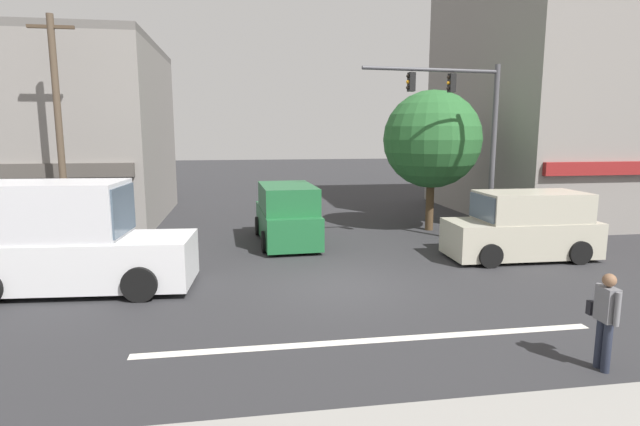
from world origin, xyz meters
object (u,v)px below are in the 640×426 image
Objects in this scene: van_crossing_center at (287,215)px; box_truck_crossing_leftbound at (69,242)px; van_crossing_rightbound at (524,227)px; utility_pole_near_left at (59,132)px; traffic_light_mast at (469,125)px; street_tree at (432,140)px; pedestrian_foreground_with_bag at (605,315)px.

box_truck_crossing_leftbound is at bearing -141.79° from van_crossing_center.
van_crossing_center and van_crossing_rightbound have the same top height.
traffic_light_mast is at bearing -6.34° from utility_pole_near_left.
street_tree reaches higher than box_truck_crossing_leftbound.
traffic_light_mast is (13.46, -1.50, 0.21)m from utility_pole_near_left.
pedestrian_foreground_with_bag is at bearing -67.84° from van_crossing_center.
street_tree is 13.50m from box_truck_crossing_leftbound.
traffic_light_mast is at bearing 78.98° from pedestrian_foreground_with_bag.
van_crossing_center is 1.01× the size of van_crossing_rightbound.
van_crossing_center is 0.81× the size of box_truck_crossing_leftbound.
street_tree is 3.35× the size of pedestrian_foreground_with_bag.
box_truck_crossing_leftbound is at bearing -174.84° from van_crossing_rightbound.
street_tree is at bearing 92.29° from traffic_light_mast.
van_crossing_rightbound is (14.53, -3.43, -2.96)m from utility_pole_near_left.
street_tree is at bearing 13.46° from van_crossing_center.
van_crossing_rightbound is (1.07, -1.93, -3.17)m from traffic_light_mast.
box_truck_crossing_leftbound is at bearing -71.80° from utility_pole_near_left.
street_tree is 5.67m from van_crossing_rightbound.
van_crossing_center is at bearing 154.14° from van_crossing_rightbound.
traffic_light_mast reaches higher than van_crossing_rightbound.
utility_pole_near_left is 13.54m from traffic_light_mast.
street_tree is 2.99m from traffic_light_mast.
street_tree is at bearing 103.65° from van_crossing_rightbound.
box_truck_crossing_leftbound reaches higher than pedestrian_foreground_with_bag.
van_crossing_center is at bearing 0.20° from utility_pole_near_left.
traffic_light_mast is 3.71× the size of pedestrian_foreground_with_bag.
van_crossing_rightbound is 2.78× the size of pedestrian_foreground_with_bag.
street_tree is at bearing 6.20° from utility_pole_near_left.
van_crossing_rightbound is 7.65m from pedestrian_foreground_with_bag.
van_crossing_center is at bearing -166.54° from street_tree.
traffic_light_mast is 1.08× the size of box_truck_crossing_leftbound.
van_crossing_rightbound is at bearing -76.35° from street_tree.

